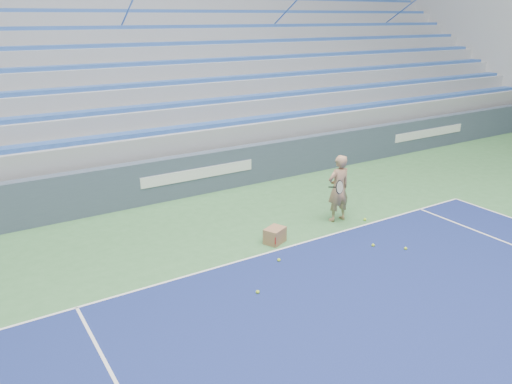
% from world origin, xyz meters
% --- Properties ---
extents(sponsor_barrier, '(30.00, 0.32, 1.10)m').
position_xyz_m(sponsor_barrier, '(0.00, 15.88, 0.55)').
color(sponsor_barrier, '#3D4A5D').
rests_on(sponsor_barrier, ground).
extents(bleachers, '(31.00, 9.15, 7.30)m').
position_xyz_m(bleachers, '(0.00, 21.60, 2.36)').
color(bleachers, '#919499').
rests_on(bleachers, ground).
extents(tennis_player, '(0.90, 0.82, 1.57)m').
position_xyz_m(tennis_player, '(1.92, 12.46, 0.79)').
color(tennis_player, tan).
rests_on(tennis_player, ground).
extents(ball_box, '(0.53, 0.48, 0.33)m').
position_xyz_m(ball_box, '(0.03, 12.23, 0.16)').
color(ball_box, '#936947').
rests_on(ball_box, ground).
extents(tennis_ball_0, '(0.07, 0.07, 0.07)m').
position_xyz_m(tennis_ball_0, '(1.63, 10.98, 0.03)').
color(tennis_ball_0, '#B4E32E').
rests_on(tennis_ball_0, ground).
extents(tennis_ball_1, '(0.07, 0.07, 0.07)m').
position_xyz_m(tennis_ball_1, '(-0.39, 11.47, 0.03)').
color(tennis_ball_1, '#B4E32E').
rests_on(tennis_ball_1, ground).
extents(tennis_ball_2, '(0.07, 0.07, 0.07)m').
position_xyz_m(tennis_ball_2, '(-1.38, 10.69, 0.03)').
color(tennis_ball_2, '#B4E32E').
rests_on(tennis_ball_2, ground).
extents(tennis_ball_3, '(0.07, 0.07, 0.07)m').
position_xyz_m(tennis_ball_3, '(2.08, 10.52, 0.03)').
color(tennis_ball_3, '#B4E32E').
rests_on(tennis_ball_3, ground).
extents(tennis_ball_4, '(0.07, 0.07, 0.07)m').
position_xyz_m(tennis_ball_4, '(2.46, 12.09, 0.03)').
color(tennis_ball_4, '#B4E32E').
rests_on(tennis_ball_4, ground).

